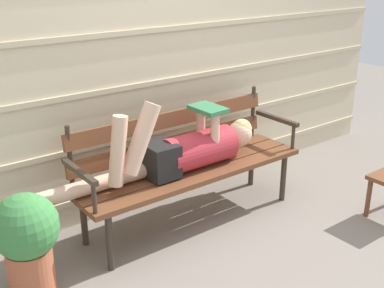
# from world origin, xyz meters

# --- Properties ---
(ground_plane) EXTENTS (12.00, 12.00, 0.00)m
(ground_plane) POSITION_xyz_m (0.00, 0.00, 0.00)
(ground_plane) COLOR gray
(house_siding) EXTENTS (5.08, 0.08, 2.29)m
(house_siding) POSITION_xyz_m (0.00, 0.65, 1.14)
(house_siding) COLOR beige
(house_siding) RESTS_ON ground
(park_bench) EXTENTS (1.75, 0.48, 0.84)m
(park_bench) POSITION_xyz_m (0.00, 0.24, 0.47)
(park_bench) COLOR brown
(park_bench) RESTS_ON ground
(reclining_person) EXTENTS (1.76, 0.26, 0.57)m
(reclining_person) POSITION_xyz_m (-0.09, 0.17, 0.58)
(reclining_person) COLOR #B72D38
(potted_plant) EXTENTS (0.38, 0.38, 0.63)m
(potted_plant) POSITION_xyz_m (-1.24, 0.06, 0.36)
(potted_plant) COLOR #AD5B3D
(potted_plant) RESTS_ON ground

